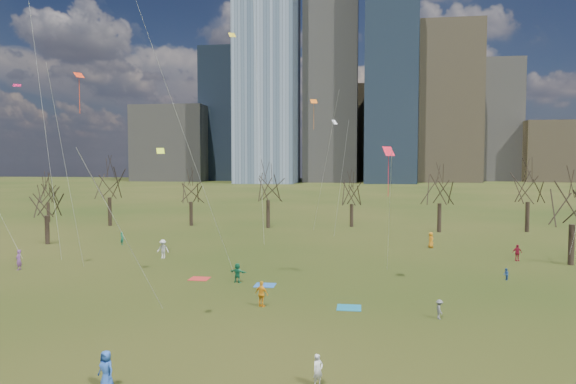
# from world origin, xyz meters

# --- Properties ---
(ground) EXTENTS (500.00, 500.00, 0.00)m
(ground) POSITION_xyz_m (0.00, 0.00, 0.00)
(ground) COLOR black
(ground) RESTS_ON ground
(downtown_skyline) EXTENTS (212.50, 78.00, 118.00)m
(downtown_skyline) POSITION_xyz_m (-2.43, 210.64, 39.01)
(downtown_skyline) COLOR slate
(downtown_skyline) RESTS_ON ground
(bare_tree_row) EXTENTS (113.04, 29.80, 9.50)m
(bare_tree_row) POSITION_xyz_m (-0.09, 37.22, 6.12)
(bare_tree_row) COLOR black
(bare_tree_row) RESTS_ON ground
(blanket_teal) EXTENTS (1.60, 1.50, 0.03)m
(blanket_teal) POSITION_xyz_m (5.74, 0.80, 0.01)
(blanket_teal) COLOR #176B8B
(blanket_teal) RESTS_ON ground
(blanket_navy) EXTENTS (1.60, 1.50, 0.03)m
(blanket_navy) POSITION_xyz_m (-0.97, 6.07, 0.01)
(blanket_navy) COLOR #2459AA
(blanket_navy) RESTS_ON ground
(blanket_crimson) EXTENTS (1.60, 1.50, 0.03)m
(blanket_crimson) POSITION_xyz_m (-6.75, 7.45, 0.01)
(blanket_crimson) COLOR red
(blanket_crimson) RESTS_ON ground
(person_0) EXTENTS (0.94, 0.78, 1.64)m
(person_0) POSITION_xyz_m (-4.30, -12.82, 0.82)
(person_0) COLOR #2A57B6
(person_0) RESTS_ON ground
(person_1) EXTENTS (0.60, 0.60, 1.41)m
(person_1) POSITION_xyz_m (4.71, -11.34, 0.71)
(person_1) COLOR silver
(person_1) RESTS_ON ground
(person_3) EXTENTS (0.55, 0.84, 1.21)m
(person_3) POSITION_xyz_m (11.33, -0.78, 0.60)
(person_3) COLOR slate
(person_3) RESTS_ON ground
(person_4) EXTENTS (1.10, 0.82, 1.74)m
(person_4) POSITION_xyz_m (-0.06, 0.21, 0.87)
(person_4) COLOR orange
(person_4) RESTS_ON ground
(person_5) EXTENTS (1.53, 0.84, 1.57)m
(person_5) POSITION_xyz_m (-3.33, 6.66, 0.79)
(person_5) COLOR #176B46
(person_5) RESTS_ON ground
(person_7) EXTENTS (0.51, 0.71, 1.82)m
(person_7) POSITION_xyz_m (-23.89, 8.50, 0.91)
(person_7) COLOR #8B4F9F
(person_7) RESTS_ON ground
(person_8) EXTENTS (0.42, 0.51, 1.00)m
(person_8) POSITION_xyz_m (18.25, 10.57, 0.50)
(person_8) COLOR #254FA4
(person_8) RESTS_ON ground
(person_9) EXTENTS (1.24, 0.75, 1.88)m
(person_9) POSITION_xyz_m (-13.20, 15.58, 0.94)
(person_9) COLOR silver
(person_9) RESTS_ON ground
(person_10) EXTENTS (0.99, 0.52, 1.61)m
(person_10) POSITION_xyz_m (21.57, 19.28, 0.81)
(person_10) COLOR #AD1833
(person_10) RESTS_ON ground
(person_12) EXTENTS (0.74, 0.97, 1.77)m
(person_12) POSITION_xyz_m (14.20, 25.77, 0.89)
(person_12) COLOR orange
(person_12) RESTS_ON ground
(person_13) EXTENTS (0.64, 0.62, 1.48)m
(person_13) POSITION_xyz_m (-21.09, 22.77, 0.74)
(person_13) COLOR #186E52
(person_13) RESTS_ON ground
(kites_airborne) EXTENTS (53.12, 42.14, 33.65)m
(kites_airborne) POSITION_xyz_m (-1.16, 10.11, 13.88)
(kites_airborne) COLOR #FB3815
(kites_airborne) RESTS_ON ground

